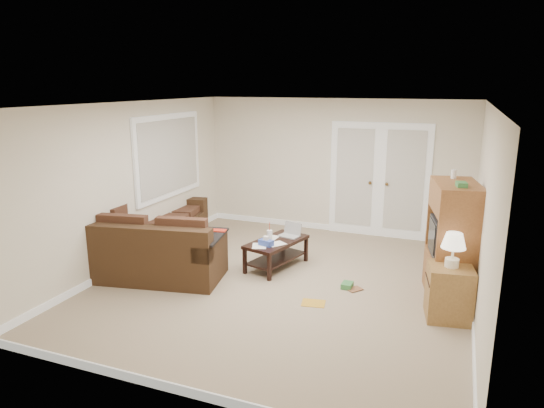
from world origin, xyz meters
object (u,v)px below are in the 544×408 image
at_px(coffee_table, 277,252).
at_px(tv_armoire, 452,241).
at_px(sectional_sofa, 159,240).
at_px(side_cabinet, 449,288).

distance_m(coffee_table, tv_armoire, 2.55).
bearing_deg(sectional_sofa, coffee_table, 2.16).
xyz_separation_m(coffee_table, side_cabinet, (2.51, -0.83, 0.15)).
distance_m(sectional_sofa, coffee_table, 1.91).
bearing_deg(side_cabinet, coffee_table, 152.39).
bearing_deg(sectional_sofa, tv_armoire, -7.70).
relative_size(coffee_table, tv_armoire, 0.70).
relative_size(coffee_table, side_cabinet, 1.08).
height_order(tv_armoire, side_cabinet, tv_armoire).
relative_size(sectional_sofa, side_cabinet, 2.75).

